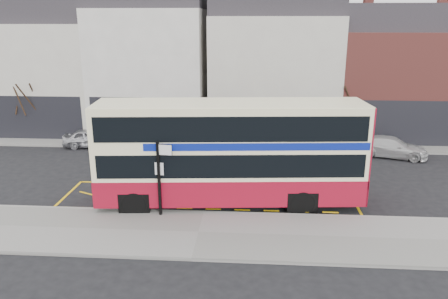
# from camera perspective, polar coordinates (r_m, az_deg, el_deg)

# --- Properties ---
(ground) EXTENTS (120.00, 120.00, 0.00)m
(ground) POSITION_cam_1_polar(r_m,az_deg,el_deg) (19.97, -2.53, -8.02)
(ground) COLOR black
(ground) RESTS_ON ground
(pavement) EXTENTS (40.00, 4.00, 0.15)m
(pavement) POSITION_cam_1_polar(r_m,az_deg,el_deg) (17.89, -3.36, -10.87)
(pavement) COLOR gray
(pavement) RESTS_ON ground
(kerb) EXTENTS (40.00, 0.15, 0.15)m
(kerb) POSITION_cam_1_polar(r_m,az_deg,el_deg) (19.60, -2.65, -8.28)
(kerb) COLOR gray
(kerb) RESTS_ON ground
(far_pavement) EXTENTS (50.00, 3.00, 0.15)m
(far_pavement) POSITION_cam_1_polar(r_m,az_deg,el_deg) (30.25, -0.23, 0.85)
(far_pavement) COLOR gray
(far_pavement) RESTS_ON ground
(road_markings) EXTENTS (14.00, 3.40, 0.01)m
(road_markings) POSITION_cam_1_polar(r_m,az_deg,el_deg) (21.43, -2.05, -6.22)
(road_markings) COLOR yellow
(road_markings) RESTS_ON ground
(terrace_far_left) EXTENTS (8.00, 8.01, 10.80)m
(terrace_far_left) POSITION_cam_1_polar(r_m,az_deg,el_deg) (36.68, -21.64, 10.06)
(terrace_far_left) COLOR beige
(terrace_far_left) RESTS_ON ground
(terrace_left) EXTENTS (8.00, 8.01, 11.80)m
(terrace_left) POSITION_cam_1_polar(r_m,az_deg,el_deg) (34.01, -9.21, 11.41)
(terrace_left) COLOR silver
(terrace_left) RESTS_ON ground
(terrace_green_shop) EXTENTS (9.00, 8.01, 11.30)m
(terrace_green_shop) POSITION_cam_1_polar(r_m,az_deg,el_deg) (33.20, 6.42, 10.96)
(terrace_green_shop) COLOR beige
(terrace_green_shop) RESTS_ON ground
(terrace_right) EXTENTS (9.00, 8.01, 10.30)m
(terrace_right) POSITION_cam_1_polar(r_m,az_deg,el_deg) (34.81, 21.56, 9.35)
(terrace_right) COLOR #94423B
(terrace_right) RESTS_ON ground
(double_decker_bus) EXTENTS (12.23, 3.76, 4.81)m
(double_decker_bus) POSITION_cam_1_polar(r_m,az_deg,el_deg) (19.88, 0.93, -0.32)
(double_decker_bus) COLOR #F8EEBC
(double_decker_bus) RESTS_ON ground
(bus_stop_post) EXTENTS (0.81, 0.20, 3.30)m
(bus_stop_post) POSITION_cam_1_polar(r_m,az_deg,el_deg) (18.71, -8.31, -2.96)
(bus_stop_post) COLOR black
(bus_stop_post) RESTS_ON pavement
(car_silver) EXTENTS (3.83, 1.94, 1.25)m
(car_silver) POSITION_cam_1_polar(r_m,az_deg,el_deg) (30.76, -16.94, 1.44)
(car_silver) COLOR #BABABF
(car_silver) RESTS_ON ground
(car_grey) EXTENTS (4.34, 2.47, 1.35)m
(car_grey) POSITION_cam_1_polar(r_m,az_deg,el_deg) (28.71, -0.84, 1.22)
(car_grey) COLOR #373B3E
(car_grey) RESTS_ON ground
(car_white) EXTENTS (4.68, 2.94, 1.26)m
(car_white) POSITION_cam_1_polar(r_m,az_deg,el_deg) (29.30, 20.97, 0.31)
(car_white) COLOR silver
(car_white) RESTS_ON ground
(street_tree_left) EXTENTS (2.44, 2.44, 5.28)m
(street_tree_left) POSITION_cam_1_polar(r_m,az_deg,el_deg) (33.72, -24.45, 7.14)
(street_tree_left) COLOR black
(street_tree_left) RESTS_ON ground
(street_tree_right) EXTENTS (2.46, 2.46, 5.32)m
(street_tree_right) POSITION_cam_1_polar(r_m,az_deg,el_deg) (30.68, 15.52, 7.25)
(street_tree_right) COLOR black
(street_tree_right) RESTS_ON ground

